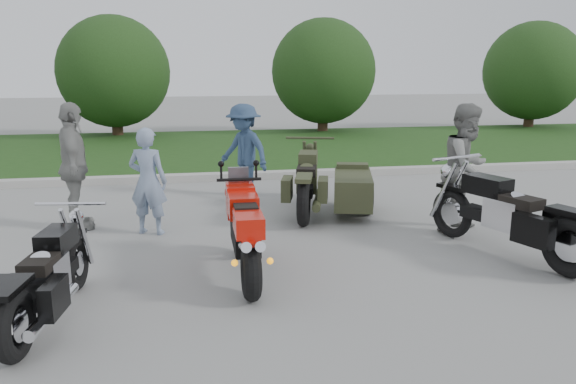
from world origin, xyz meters
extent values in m
plane|color=gray|center=(0.00, 0.00, 0.00)|extent=(80.00, 80.00, 0.00)
cube|color=#B0ADA6|center=(0.00, 6.00, 0.07)|extent=(60.00, 0.30, 0.15)
cube|color=#2B551D|center=(0.00, 10.15, 0.07)|extent=(60.00, 8.00, 0.14)
cylinder|color=#3F2B1C|center=(-3.00, 13.50, 0.60)|extent=(0.36, 0.36, 1.20)
sphere|color=#203B15|center=(-3.00, 13.50, 2.20)|extent=(3.60, 3.60, 3.60)
cylinder|color=#3F2B1C|center=(4.00, 13.50, 0.60)|extent=(0.36, 0.36, 1.20)
sphere|color=#203B15|center=(4.00, 13.50, 2.20)|extent=(3.60, 3.60, 3.60)
cylinder|color=#3F2B1C|center=(12.00, 13.50, 0.60)|extent=(0.36, 0.36, 1.20)
sphere|color=#203B15|center=(12.00, 13.50, 2.20)|extent=(3.60, 3.60, 3.60)
torus|color=black|center=(-0.10, -0.39, 0.31)|extent=(0.19, 0.62, 0.61)
torus|color=black|center=(-0.09, 1.05, 0.30)|extent=(0.13, 0.60, 0.59)
cube|color=black|center=(-0.10, 0.28, 0.54)|extent=(0.29, 0.89, 0.35)
cube|color=red|center=(-0.09, 0.51, 0.81)|extent=(0.34, 0.55, 0.26)
cube|color=red|center=(-0.10, -0.16, 0.77)|extent=(0.30, 0.55, 0.22)
cube|color=black|center=(-0.10, 0.15, 0.85)|extent=(0.26, 0.35, 0.10)
cube|color=red|center=(-0.09, 0.88, 0.77)|extent=(0.34, 0.40, 0.40)
cylinder|color=silver|center=(-0.17, -0.44, 0.61)|extent=(0.11, 0.46, 0.22)
cylinder|color=silver|center=(-0.03, -0.44, 0.61)|extent=(0.11, 0.46, 0.22)
torus|color=black|center=(-2.15, -1.27, 0.31)|extent=(0.24, 0.64, 0.63)
torus|color=black|center=(-1.94, 0.24, 0.30)|extent=(0.19, 0.60, 0.59)
cube|color=black|center=(-2.05, -0.51, 0.39)|extent=(0.36, 1.13, 0.13)
cube|color=silver|center=(-2.05, -0.51, 0.46)|extent=(0.33, 0.45, 0.32)
cube|color=black|center=(-2.01, -0.24, 0.72)|extent=(0.33, 0.54, 0.20)
cube|color=black|center=(-2.07, -0.65, 0.63)|extent=(0.32, 0.49, 0.11)
cube|color=black|center=(-2.15, -1.27, 0.65)|extent=(0.27, 0.53, 0.06)
cylinder|color=silver|center=(-1.93, -0.86, 0.26)|extent=(0.24, 1.02, 0.09)
torus|color=black|center=(3.57, -0.38, 0.37)|extent=(0.43, 0.77, 0.75)
torus|color=black|center=(2.95, 1.32, 0.35)|extent=(0.37, 0.71, 0.70)
cube|color=black|center=(3.26, 0.47, 0.46)|extent=(0.68, 1.32, 0.15)
cube|color=silver|center=(3.26, 0.47, 0.55)|extent=(0.48, 0.58, 0.38)
cube|color=black|center=(3.15, 0.78, 0.86)|extent=(0.50, 0.67, 0.24)
cube|color=black|center=(3.32, 0.31, 0.75)|extent=(0.48, 0.62, 0.13)
cube|color=black|center=(3.57, -0.38, 0.77)|extent=(0.44, 0.65, 0.07)
cylinder|color=silver|center=(3.58, 0.18, 0.31)|extent=(0.52, 1.17, 0.11)
torus|color=black|center=(0.99, 2.22, 0.37)|extent=(0.37, 0.75, 0.73)
torus|color=black|center=(1.45, 3.94, 0.34)|extent=(0.30, 0.70, 0.69)
cube|color=black|center=(1.22, 3.08, 0.45)|extent=(0.57, 1.31, 0.15)
cube|color=#363B22|center=(1.22, 3.08, 0.54)|extent=(0.44, 0.55, 0.38)
cube|color=#363B22|center=(1.31, 3.39, 0.84)|extent=(0.45, 0.65, 0.24)
cube|color=black|center=(1.18, 2.92, 0.73)|extent=(0.43, 0.60, 0.13)
cube|color=#363B22|center=(0.99, 2.22, 0.75)|extent=(0.38, 0.63, 0.06)
cylinder|color=#363B22|center=(1.31, 2.66, 0.30)|extent=(0.41, 1.17, 0.11)
cube|color=#363B22|center=(1.92, 2.78, 0.43)|extent=(0.94, 1.51, 0.48)
torus|color=black|center=(2.18, 2.71, 0.30)|extent=(0.28, 0.62, 0.60)
imported|color=#8497B4|center=(-1.28, 2.26, 0.78)|extent=(0.66, 0.55, 1.55)
imported|color=gray|center=(3.29, 1.63, 0.93)|extent=(1.15, 1.09, 1.87)
imported|color=#304767|center=(0.31, 4.41, 0.86)|extent=(1.21, 1.26, 1.72)
imported|color=gray|center=(-2.36, 2.70, 0.94)|extent=(0.66, 1.17, 1.88)
camera|label=1|loc=(-0.69, -5.84, 2.39)|focal=35.00mm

